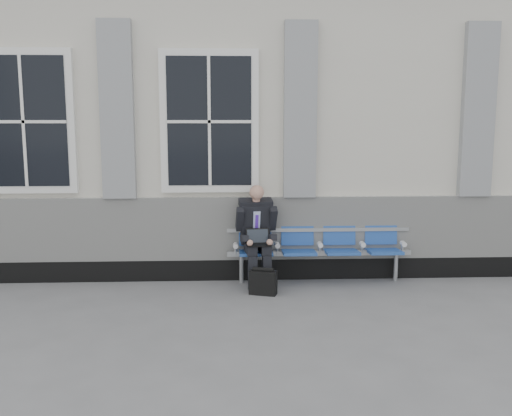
{
  "coord_description": "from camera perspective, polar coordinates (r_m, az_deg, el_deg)",
  "views": [
    {
      "loc": [
        0.63,
        -6.48,
        2.28
      ],
      "look_at": [
        0.97,
        0.9,
        1.13
      ],
      "focal_mm": 40.0,
      "sensor_mm": 36.0,
      "label": 1
    }
  ],
  "objects": [
    {
      "name": "bench",
      "position": [
        8.09,
        6.34,
        -3.54
      ],
      "size": [
        2.6,
        0.47,
        0.91
      ],
      "color": "#9EA0A3",
      "rests_on": "ground"
    },
    {
      "name": "businessman",
      "position": [
        7.83,
        0.07,
        -2.35
      ],
      "size": [
        0.58,
        0.78,
        1.4
      ],
      "color": "black",
      "rests_on": "ground"
    },
    {
      "name": "briefcase",
      "position": [
        7.54,
        0.71,
        -7.42
      ],
      "size": [
        0.38,
        0.25,
        0.36
      ],
      "color": "black",
      "rests_on": "ground"
    },
    {
      "name": "ground",
      "position": [
        6.9,
        -7.82,
        -10.53
      ],
      "size": [
        70.0,
        70.0,
        0.0
      ],
      "primitive_type": "plane",
      "color": "slate",
      "rests_on": "ground"
    },
    {
      "name": "station_building",
      "position": [
        9.98,
        -6.4,
        8.47
      ],
      "size": [
        14.4,
        4.4,
        4.49
      ],
      "color": "beige",
      "rests_on": "ground"
    }
  ]
}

